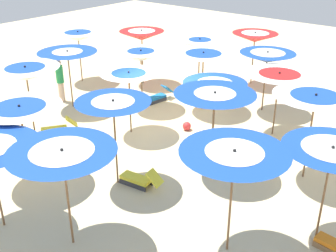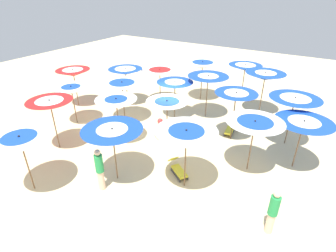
# 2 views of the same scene
# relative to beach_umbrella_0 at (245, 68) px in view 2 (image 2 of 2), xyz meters

# --- Properties ---
(ground) EXTENTS (42.56, 42.56, 0.04)m
(ground) POSITION_rel_beach_umbrella_0_xyz_m (6.12, -1.85, -2.21)
(ground) COLOR beige
(beach_umbrella_0) EXTENTS (2.09, 2.09, 2.43)m
(beach_umbrella_0) POSITION_rel_beach_umbrella_0_xyz_m (0.00, 0.00, 0.00)
(beach_umbrella_0) COLOR brown
(beach_umbrella_0) RESTS_ON ground
(beach_umbrella_1) EXTENTS (2.26, 2.26, 2.56)m
(beach_umbrella_1) POSITION_rel_beach_umbrella_0_xyz_m (1.29, -2.36, 0.12)
(beach_umbrella_1) COLOR brown
(beach_umbrella_1) RESTS_ON ground
(beach_umbrella_2) EXTENTS (2.29, 2.29, 2.26)m
(beach_umbrella_2) POSITION_rel_beach_umbrella_0_xyz_m (3.21, -4.34, -0.17)
(beach_umbrella_2) COLOR brown
(beach_umbrella_2) RESTS_ON ground
(beach_umbrella_3) EXTENTS (2.07, 2.07, 2.37)m
(beach_umbrella_3) POSITION_rel_beach_umbrella_0_xyz_m (4.49, -6.02, -0.06)
(beach_umbrella_3) COLOR brown
(beach_umbrella_3) RESTS_ON ground
(beach_umbrella_4) EXTENTS (2.01, 2.01, 2.38)m
(beach_umbrella_4) POSITION_rel_beach_umbrella_0_xyz_m (6.36, -8.52, -0.06)
(beach_umbrella_4) COLOR brown
(beach_umbrella_4) RESTS_ON ground
(beach_umbrella_5) EXTENTS (2.23, 2.23, 2.54)m
(beach_umbrella_5) POSITION_rel_beach_umbrella_0_xyz_m (1.40, 1.58, 0.08)
(beach_umbrella_5) COLOR brown
(beach_umbrella_5) RESTS_ON ground
(beach_umbrella_6) EXTENTS (2.26, 2.26, 2.50)m
(beach_umbrella_6) POSITION_rel_beach_umbrella_0_xyz_m (3.52, -0.97, 0.06)
(beach_umbrella_6) COLOR brown
(beach_umbrella_6) RESTS_ON ground
(beach_umbrella_7) EXTENTS (2.03, 2.03, 2.17)m
(beach_umbrella_7) POSITION_rel_beach_umbrella_0_xyz_m (4.50, -2.49, -0.27)
(beach_umbrella_7) COLOR brown
(beach_umbrella_7) RESTS_ON ground
(beach_umbrella_8) EXTENTS (2.29, 2.29, 2.31)m
(beach_umbrella_8) POSITION_rel_beach_umbrella_0_xyz_m (6.42, -4.64, -0.10)
(beach_umbrella_8) COLOR brown
(beach_umbrella_8) RESTS_ON ground
(beach_umbrella_9) EXTENTS (1.91, 1.91, 2.18)m
(beach_umbrella_9) POSITION_rel_beach_umbrella_0_xyz_m (8.06, -6.74, -0.27)
(beach_umbrella_9) COLOR brown
(beach_umbrella_9) RESTS_ON ground
(beach_umbrella_10) EXTENTS (2.28, 2.28, 2.44)m
(beach_umbrella_10) POSITION_rel_beach_umbrella_0_xyz_m (4.23, 3.60, -0.02)
(beach_umbrella_10) COLOR brown
(beach_umbrella_10) RESTS_ON ground
(beach_umbrella_11) EXTENTS (1.99, 1.99, 2.52)m
(beach_umbrella_11) POSITION_rel_beach_umbrella_0_xyz_m (5.21, 1.20, 0.07)
(beach_umbrella_11) COLOR brown
(beach_umbrella_11) RESTS_ON ground
(beach_umbrella_12) EXTENTS (1.93, 1.93, 2.23)m
(beach_umbrella_12) POSITION_rel_beach_umbrella_0_xyz_m (7.14, -1.36, -0.20)
(beach_umbrella_12) COLOR brown
(beach_umbrella_12) RESTS_ON ground
(beach_umbrella_13) EXTENTS (1.91, 1.91, 2.34)m
(beach_umbrella_13) POSITION_rel_beach_umbrella_0_xyz_m (8.38, -3.31, -0.10)
(beach_umbrella_13) COLOR brown
(beach_umbrella_13) RESTS_ON ground
(beach_umbrella_14) EXTENTS (1.98, 1.98, 2.46)m
(beach_umbrella_14) POSITION_rel_beach_umbrella_0_xyz_m (10.27, -5.44, 0.01)
(beach_umbrella_14) COLOR brown
(beach_umbrella_14) RESTS_ON ground
(beach_umbrella_15) EXTENTS (2.25, 2.25, 2.22)m
(beach_umbrella_15) POSITION_rel_beach_umbrella_0_xyz_m (6.01, 4.24, -0.19)
(beach_umbrella_15) COLOR brown
(beach_umbrella_15) RESTS_ON ground
(beach_umbrella_16) EXTENTS (2.23, 2.23, 2.31)m
(beach_umbrella_16) POSITION_rel_beach_umbrella_0_xyz_m (7.22, 2.66, -0.13)
(beach_umbrella_16) COLOR brown
(beach_umbrella_16) RESTS_ON ground
(beach_umbrella_17) EXTENTS (2.21, 2.21, 2.50)m
(beach_umbrella_17) POSITION_rel_beach_umbrella_0_xyz_m (9.53, 0.92, 0.04)
(beach_umbrella_17) COLOR brown
(beach_umbrella_17) RESTS_ON ground
(beach_umbrella_18) EXTENTS (2.26, 2.26, 2.31)m
(beach_umbrella_18) POSITION_rel_beach_umbrella_0_xyz_m (10.55, -1.57, -0.11)
(beach_umbrella_18) COLOR brown
(beach_umbrella_18) RESTS_ON ground
(beach_umbrella_19) EXTENTS (2.08, 2.08, 2.34)m
(beach_umbrella_19) POSITION_rel_beach_umbrella_0_xyz_m (12.68, -3.86, -0.10)
(beach_umbrella_19) COLOR brown
(beach_umbrella_19) RESTS_ON ground
(lounger_0) EXTENTS (1.21, 0.46, 0.55)m
(lounger_0) POSITION_rel_beach_umbrella_0_xyz_m (-0.56, 0.17, -1.99)
(lounger_0) COLOR olive
(lounger_0) RESTS_ON ground
(lounger_1) EXTENTS (1.30, 0.55, 0.59)m
(lounger_1) POSITION_rel_beach_umbrella_0_xyz_m (4.63, 0.94, -1.98)
(lounger_1) COLOR #333338
(lounger_1) RESTS_ON ground
(lounger_2) EXTENTS (0.57, 1.39, 0.59)m
(lounger_2) POSITION_rel_beach_umbrella_0_xyz_m (8.29, -4.13, -1.98)
(lounger_2) COLOR #333338
(lounger_2) RESTS_ON ground
(lounger_3) EXTENTS (0.99, 1.22, 0.59)m
(lounger_3) POSITION_rel_beach_umbrella_0_xyz_m (9.02, 0.35, -1.99)
(lounger_3) COLOR #333338
(lounger_3) RESTS_ON ground
(beachgoer_0) EXTENTS (0.30, 0.30, 1.75)m
(beachgoer_0) POSITION_rel_beach_umbrella_0_xyz_m (11.32, -1.65, -1.27)
(beachgoer_0) COLOR beige
(beachgoer_0) RESTS_ON ground
(beachgoer_1) EXTENTS (0.30, 0.30, 1.65)m
(beachgoer_1) POSITION_rel_beach_umbrella_0_xyz_m (10.03, 4.20, -1.33)
(beachgoer_1) COLOR beige
(beachgoer_1) RESTS_ON ground
(beach_ball) EXTENTS (0.30, 0.30, 0.30)m
(beach_ball) POSITION_rel_beach_umbrella_0_xyz_m (5.71, -2.71, -2.04)
(beach_ball) COLOR red
(beach_ball) RESTS_ON ground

